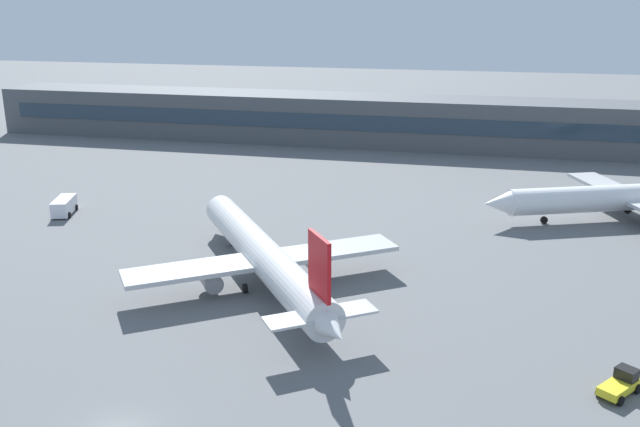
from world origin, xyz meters
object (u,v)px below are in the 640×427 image
airplane_mid (626,198)px  baggage_tug_yellow (621,383)px  airplane_near (261,254)px  service_van_white (64,206)px

airplane_mid → baggage_tug_yellow: bearing=-99.8°
airplane_near → airplane_mid: bearing=37.7°
airplane_near → service_van_white: size_ratio=5.95×
service_van_white → baggage_tug_yellow: bearing=-24.9°
baggage_tug_yellow → airplane_mid: bearing=80.2°
airplane_near → baggage_tug_yellow: bearing=-23.9°
airplane_mid → baggage_tug_yellow: airplane_mid is taller
airplane_near → airplane_mid: size_ratio=0.93×
airplane_near → airplane_mid: 48.31m
baggage_tug_yellow → service_van_white: bearing=155.1°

